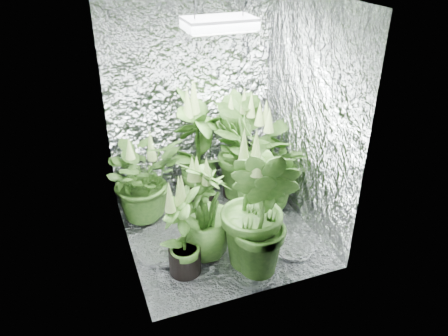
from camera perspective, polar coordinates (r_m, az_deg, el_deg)
The scene contains 12 objects.
ground at distance 3.99m, azimuth -0.48°, elevation -8.38°, with size 1.60×1.60×0.00m, color silver.
walls at distance 3.48m, azimuth -0.55°, elevation 4.84°, with size 1.62×1.62×2.00m.
grow_lamp at distance 3.24m, azimuth -0.62°, elevation 18.33°, with size 0.50×0.30×0.22m.
plant_a at distance 4.04m, azimuth -10.60°, elevation -1.35°, with size 0.91×0.91×0.89m.
plant_b at distance 4.18m, azimuth -3.44°, elevation 2.56°, with size 0.83×0.83×1.23m.
plant_c at distance 4.27m, azimuth 1.73°, elevation 2.47°, with size 0.71×0.71×1.12m.
plant_d at distance 3.51m, azimuth -2.52°, elevation -5.66°, with size 0.64×0.64×0.95m.
plant_e at distance 4.07m, azimuth 5.27°, elevation 0.96°, with size 0.92×0.92×1.10m.
plant_f at distance 3.38m, azimuth -5.32°, elevation -8.45°, with size 0.48×0.48×0.85m.
plant_g at distance 3.29m, azimuth 4.56°, elevation -5.58°, with size 0.84×0.84×1.21m.
circulation_fan at distance 4.32m, azimuth 5.43°, elevation -2.74°, with size 0.15×0.34×0.39m.
plant_label at distance 3.44m, azimuth 5.56°, elevation -9.26°, with size 0.05×0.01×0.08m, color white.
Camera 1 is at (-1.09, -2.99, 2.42)m, focal length 35.00 mm.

